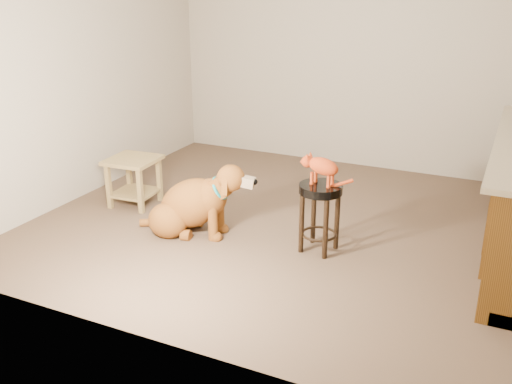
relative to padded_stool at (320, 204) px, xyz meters
The scene contains 6 objects.
floor 0.67m from the padded_stool, 134.64° to the left, with size 4.50×4.00×0.01m, color #4E3B2B.
room_shell 1.38m from the padded_stool, 134.64° to the left, with size 4.54×4.04×2.62m.
padded_stool is the anchor object (origin of this frame).
side_table 1.99m from the padded_stool, behind, with size 0.49×0.49×0.48m.
golden_retriever 1.13m from the padded_stool, behind, with size 1.10×0.59×0.70m.
tabby_kitten 0.31m from the padded_stool, 167.42° to the left, with size 0.44×0.16×0.27m.
Camera 1 is at (1.71, -4.44, 2.12)m, focal length 40.00 mm.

